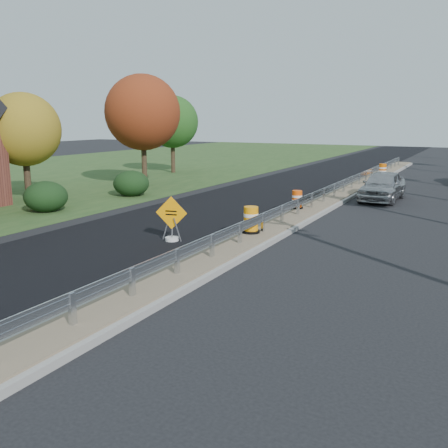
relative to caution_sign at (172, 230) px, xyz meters
The scene contains 15 objects.
ground 3.51m from the caution_sign, 37.77° to the left, with size 140.00×140.00×0.00m, color black.
grass_verge_near 24.47m from the caution_sign, 150.27° to the left, with size 30.00×120.00×0.03m, color #2A491F.
milled_overlay 12.25m from the caution_sign, 97.73° to the left, with size 7.20×120.00×0.01m, color black.
median 10.50m from the caution_sign, 74.80° to the left, with size 1.60×55.00×0.23m.
guardrail 11.47m from the caution_sign, 76.11° to the left, with size 0.10×46.15×0.72m.
hedge_mid 9.01m from the caution_sign, 166.30° to the left, with size 2.09×2.09×1.52m, color black.
hedge_north 11.59m from the caution_sign, 135.40° to the left, with size 2.09×2.09×1.52m, color black.
tree_near_yellow 13.38m from the caution_sign, 161.35° to the left, with size 3.96×3.96×5.88m.
tree_near_red 16.49m from the caution_sign, 130.19° to the left, with size 4.95×4.95×7.35m.
tree_near_back 24.40m from the caution_sign, 123.35° to the left, with size 4.29×4.29×6.37m.
caution_sign is the anchor object (origin of this frame).
barrel_median_near 3.00m from the caution_sign, 35.21° to the left, with size 0.68×0.68×1.00m.
barrel_median_mid 7.84m from the caution_sign, 73.69° to the left, with size 0.59×0.59×0.87m.
barrel_median_far 23.44m from the caution_sign, 81.90° to the left, with size 0.66×0.66×0.97m.
car_silver 14.36m from the caution_sign, 69.15° to the left, with size 1.94×4.82×1.64m, color #A3A4A7.
Camera 1 is at (7.38, -17.20, 4.46)m, focal length 40.00 mm.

